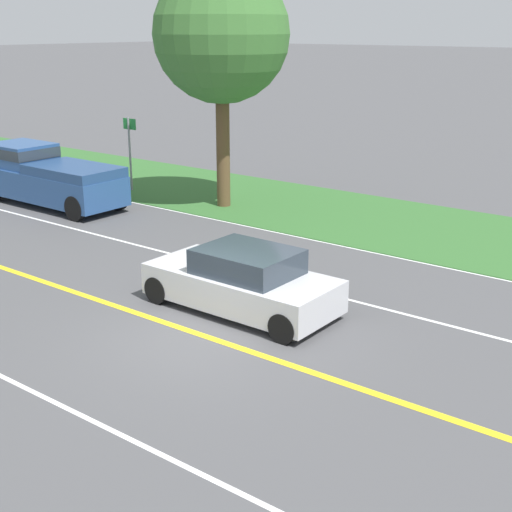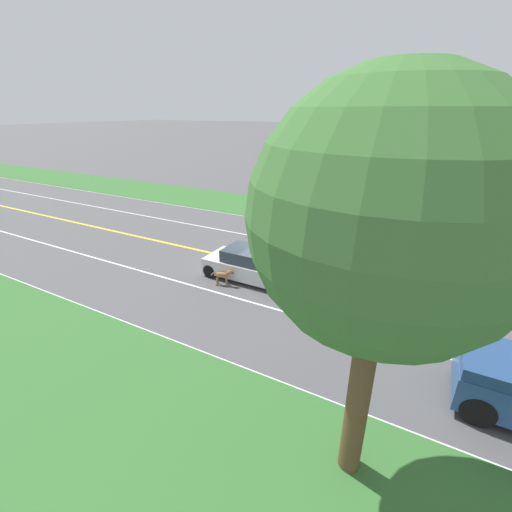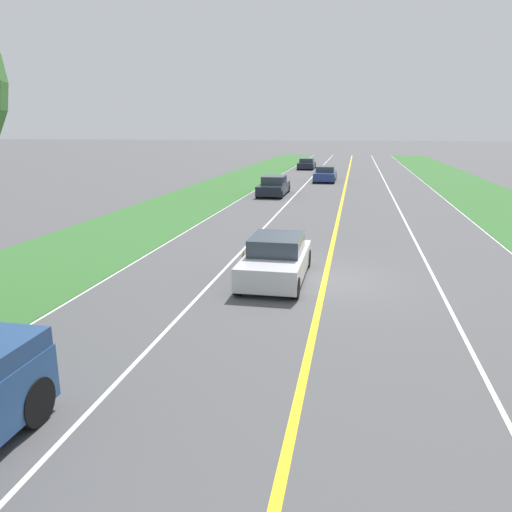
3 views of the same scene
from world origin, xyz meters
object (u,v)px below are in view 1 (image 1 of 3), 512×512
at_px(ego_car, 243,282).
at_px(dog, 300,281).
at_px(roadside_tree_right_near, 221,35).
at_px(street_sign, 130,145).
at_px(pickup_truck, 47,176).

height_order(ego_car, dog, ego_car).
bearing_deg(dog, roadside_tree_right_near, 33.01).
bearing_deg(street_sign, ego_car, -122.04).
height_order(dog, roadside_tree_right_near, roadside_tree_right_near).
distance_m(dog, pickup_truck, 12.33).
distance_m(ego_car, roadside_tree_right_near, 10.69).
distance_m(roadside_tree_right_near, street_sign, 5.84).
height_order(ego_car, pickup_truck, pickup_truck).
height_order(pickup_truck, street_sign, street_sign).
distance_m(ego_car, street_sign, 12.68).
distance_m(pickup_truck, roadside_tree_right_near, 7.67).
bearing_deg(roadside_tree_right_near, ego_car, -137.38).
relative_size(dog, roadside_tree_right_near, 0.13).
bearing_deg(pickup_truck, ego_car, -106.90).
bearing_deg(dog, ego_car, 131.80).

